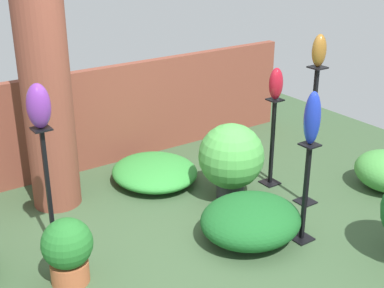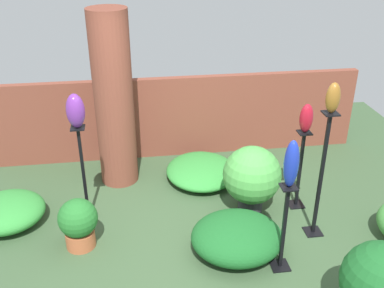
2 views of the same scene
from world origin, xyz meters
name	(u,v)px [view 1 (image 1 of 2)]	position (x,y,z in m)	size (l,w,h in m)	color
ground_plane	(214,243)	(0.00, 0.00, 0.00)	(8.00, 8.00, 0.00)	#385133
brick_wall_back	(105,117)	(0.00, 2.32, 0.64)	(5.60, 0.12, 1.27)	brown
brick_pillar	(47,100)	(-0.95, 1.66, 1.21)	(0.52, 0.52, 2.41)	brown
pedestal_bronze	(311,143)	(1.34, 0.08, 0.73)	(0.20, 0.20, 1.56)	black
pedestal_violet	(49,198)	(-1.34, 0.74, 0.58)	(0.20, 0.20, 1.27)	black
pedestal_cobalt	(305,197)	(0.76, -0.43, 0.46)	(0.20, 0.20, 1.02)	black
pedestal_ruby	(272,146)	(1.34, 0.66, 0.48)	(0.20, 0.20, 1.06)	black
art_vase_bronze	(319,50)	(1.34, 0.08, 1.73)	(0.15, 0.14, 0.33)	brown
art_vase_violet	(39,106)	(-1.34, 0.74, 1.47)	(0.21, 0.21, 0.40)	#6B2D8C
art_vase_cobalt	(312,118)	(0.76, -0.43, 1.28)	(0.15, 0.16, 0.51)	#192D9E
art_vase_ruby	(276,84)	(1.34, 0.66, 1.25)	(0.16, 0.15, 0.36)	maroon
potted_plant_mid_left	(231,158)	(0.71, 0.65, 0.50)	(0.73, 0.73, 0.89)	#2D2D33
potted_plant_back_center	(68,249)	(-1.40, 0.23, 0.33)	(0.45, 0.45, 0.61)	#B25B38
foliage_bed_east	(155,172)	(0.21, 1.49, 0.13)	(1.01, 1.09, 0.27)	#338C38
foliage_bed_west	(251,220)	(0.35, -0.13, 0.21)	(1.03, 0.93, 0.42)	#195923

